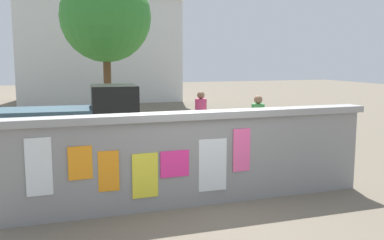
# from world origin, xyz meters

# --- Properties ---
(ground) EXTENTS (60.00, 60.00, 0.00)m
(ground) POSITION_xyz_m (0.00, 8.00, 0.00)
(ground) COLOR #6B6051
(poster_wall) EXTENTS (6.68, 0.42, 1.65)m
(poster_wall) POSITION_xyz_m (-0.01, -0.00, 0.85)
(poster_wall) COLOR gray
(poster_wall) RESTS_ON ground
(auto_rickshaw_truck) EXTENTS (3.71, 1.79, 1.85)m
(auto_rickshaw_truck) POSITION_xyz_m (-1.70, 4.87, 0.90)
(auto_rickshaw_truck) COLOR black
(auto_rickshaw_truck) RESTS_ON ground
(motorcycle) EXTENTS (1.87, 0.70, 0.87)m
(motorcycle) POSITION_xyz_m (2.07, 1.32, 0.46)
(motorcycle) COLOR black
(motorcycle) RESTS_ON ground
(bicycle_near) EXTENTS (1.70, 0.44, 0.95)m
(bicycle_near) POSITION_xyz_m (-2.44, 1.80, 0.36)
(bicycle_near) COLOR black
(bicycle_near) RESTS_ON ground
(bicycle_far) EXTENTS (1.70, 0.44, 0.95)m
(bicycle_far) POSITION_xyz_m (-0.26, 1.88, 0.36)
(bicycle_far) COLOR black
(bicycle_far) RESTS_ON ground
(person_walking) EXTENTS (0.42, 0.42, 1.62)m
(person_walking) POSITION_xyz_m (2.73, 3.00, 0.99)
(person_walking) COLOR #3F994C
(person_walking) RESTS_ON ground
(person_bystander) EXTENTS (0.44, 0.44, 1.62)m
(person_bystander) POSITION_xyz_m (1.80, 4.79, 0.99)
(person_bystander) COLOR #BF6626
(person_bystander) RESTS_ON ground
(tree_roadside) EXTENTS (3.65, 3.65, 6.05)m
(tree_roadside) POSITION_xyz_m (-0.03, 10.96, 4.21)
(tree_roadside) COLOR brown
(tree_roadside) RESTS_ON ground
(building_background) EXTENTS (9.55, 5.48, 6.41)m
(building_background) POSITION_xyz_m (0.69, 20.21, 3.23)
(building_background) COLOR silver
(building_background) RESTS_ON ground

